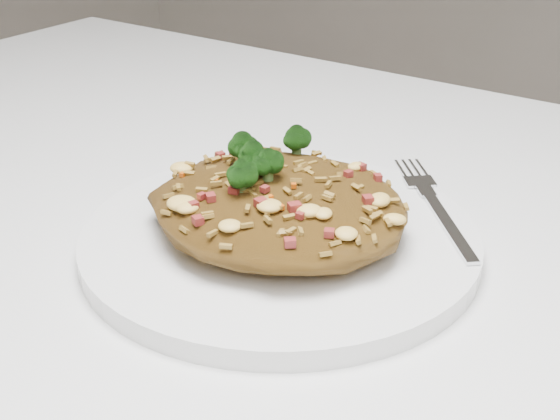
% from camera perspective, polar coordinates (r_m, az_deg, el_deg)
% --- Properties ---
extents(dining_table, '(1.20, 0.80, 0.75)m').
position_cam_1_polar(dining_table, '(0.59, -1.07, -9.91)').
color(dining_table, white).
rests_on(dining_table, ground).
extents(plate, '(0.27, 0.27, 0.01)m').
position_cam_1_polar(plate, '(0.52, 0.00, -2.15)').
color(plate, white).
rests_on(plate, dining_table).
extents(fried_rice, '(0.17, 0.16, 0.06)m').
position_cam_1_polar(fried_rice, '(0.51, -0.05, 1.11)').
color(fried_rice, brown).
rests_on(fried_rice, plate).
extents(fork, '(0.12, 0.13, 0.00)m').
position_cam_1_polar(fork, '(0.55, 11.52, -0.02)').
color(fork, silver).
rests_on(fork, plate).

